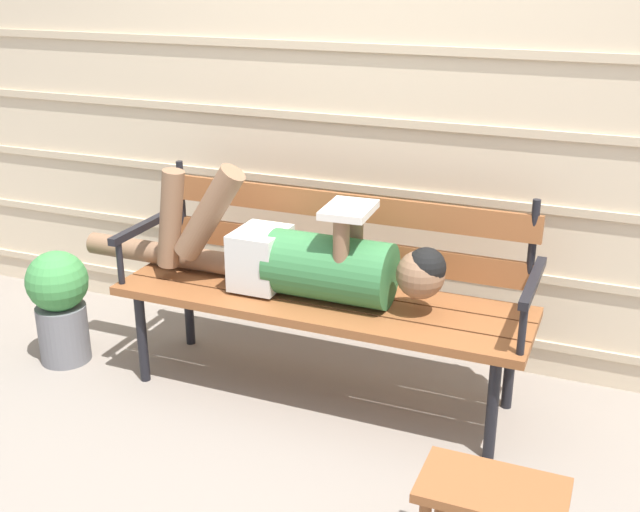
# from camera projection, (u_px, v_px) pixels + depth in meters

# --- Properties ---
(ground_plane) EXTENTS (12.00, 12.00, 0.00)m
(ground_plane) POSITION_uv_depth(u_px,v_px,m) (302.00, 415.00, 3.19)
(ground_plane) COLOR gray
(house_siding) EXTENTS (5.44, 0.08, 2.17)m
(house_siding) POSITION_uv_depth(u_px,v_px,m) (367.00, 119.00, 3.45)
(house_siding) COLOR beige
(house_siding) RESTS_ON ground
(park_bench) EXTENTS (1.73, 0.52, 0.89)m
(park_bench) POSITION_uv_depth(u_px,v_px,m) (327.00, 281.00, 3.25)
(park_bench) COLOR brown
(park_bench) RESTS_ON ground
(reclining_person) EXTENTS (1.69, 0.27, 0.54)m
(reclining_person) POSITION_uv_depth(u_px,v_px,m) (297.00, 258.00, 3.18)
(reclining_person) COLOR #33703D
(footstool) EXTENTS (0.42, 0.25, 0.34)m
(footstool) POSITION_uv_depth(u_px,v_px,m) (491.00, 506.00, 2.25)
(footstool) COLOR brown
(footstool) RESTS_ON ground
(potted_plant) EXTENTS (0.28, 0.28, 0.53)m
(potted_plant) POSITION_uv_depth(u_px,v_px,m) (60.00, 302.00, 3.54)
(potted_plant) COLOR slate
(potted_plant) RESTS_ON ground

